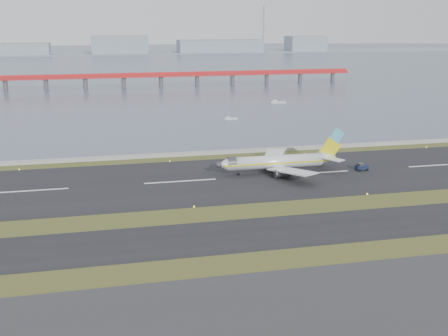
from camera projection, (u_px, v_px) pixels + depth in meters
The scene contains 11 objects.
ground at pixel (200, 218), 127.00m from camera, with size 1000.00×1000.00×0.00m, color #384E1B.
taxiway_strip at pixel (210, 237), 115.69m from camera, with size 1000.00×18.00×0.10m, color black.
runway_strip at pixel (180, 181), 155.25m from camera, with size 1000.00×45.00×0.10m, color black.
seawall at pixel (167, 155), 183.40m from camera, with size 1000.00×2.50×1.00m, color gray.
bay_water at pixel (117, 63), 560.35m from camera, with size 1400.00×800.00×1.30m, color #475466.
red_pier at pixel (161, 76), 364.90m from camera, with size 260.00×5.00×10.20m.
far_shoreline at pixel (123, 49), 712.42m from camera, with size 1400.00×80.00×60.50m.
airliner at pixel (280, 162), 163.01m from camera, with size 38.52×32.89×12.80m.
pushback_tug at pixel (361, 167), 166.24m from camera, with size 3.81×2.48×2.31m.
workboat_near at pixel (230, 119), 249.87m from camera, with size 6.48×2.79×1.52m.
workboat_far at pixel (278, 102), 297.48m from camera, with size 8.36×3.91×1.95m.
Camera 1 is at (-21.05, -117.99, 43.87)m, focal length 45.00 mm.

